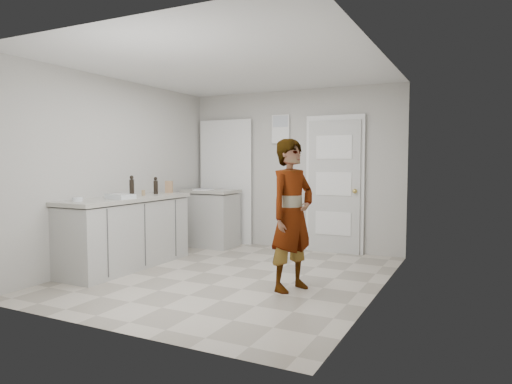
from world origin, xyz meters
The scene contains 12 objects.
ground centered at (0.00, 0.00, 0.00)m, with size 4.00×4.00×0.00m, color gray.
room_shell centered at (-0.17, 1.95, 1.02)m, with size 4.00×4.00×4.00m.
main_counter centered at (-1.45, -0.20, 0.43)m, with size 0.64×1.96×0.93m.
side_counter centered at (-1.25, 1.55, 0.43)m, with size 0.84×0.61×0.93m.
person centered at (0.88, -0.21, 0.82)m, with size 0.60×0.39×1.63m, color silver.
cake_mix_box centered at (-1.42, 0.68, 1.01)m, with size 0.11×0.05×0.18m, color #9E6D4F.
spice_jar centered at (-1.41, 0.09, 0.96)m, with size 0.05×0.05×0.08m, color #A1845C.
oil_cruet_a centered at (-1.45, 0.40, 1.04)m, with size 0.06×0.06×0.24m.
oil_cruet_b centered at (-1.45, -0.09, 1.06)m, with size 0.06×0.06×0.28m.
baking_dish centered at (-1.34, -0.42, 0.95)m, with size 0.36×0.28×0.06m.
egg_bowl centered at (-1.53, -0.93, 0.95)m, with size 0.12×0.12×0.05m.
papers centered at (-1.31, 1.42, 0.93)m, with size 0.24×0.30×0.01m, color white.
Camera 1 is at (2.70, -4.74, 1.40)m, focal length 32.00 mm.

